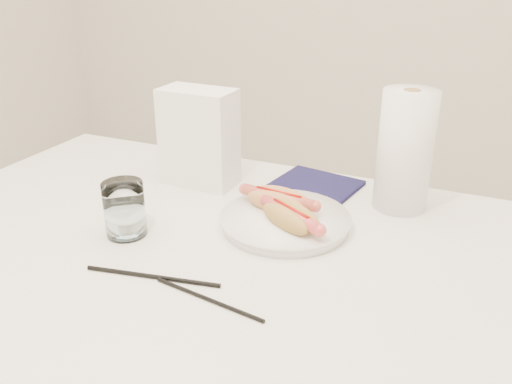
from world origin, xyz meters
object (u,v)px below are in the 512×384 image
at_px(hotdog_left, 279,200).
at_px(paper_towel_roll, 405,151).
at_px(table, 204,268).
at_px(plate, 285,222).
at_px(water_glass, 125,209).
at_px(hotdog_right, 291,217).
at_px(napkin_box, 199,138).

xyz_separation_m(hotdog_left, paper_towel_roll, (0.20, 0.15, 0.08)).
bearing_deg(table, plate, 42.26).
xyz_separation_m(plate, water_glass, (-0.25, -0.14, 0.04)).
bearing_deg(table, paper_towel_roll, 43.72).
relative_size(table, water_glass, 11.93).
xyz_separation_m(plate, hotdog_left, (-0.02, 0.03, 0.03)).
bearing_deg(paper_towel_roll, hotdog_left, -143.26).
distance_m(table, hotdog_right, 0.19).
height_order(napkin_box, paper_towel_roll, paper_towel_roll).
relative_size(hotdog_left, napkin_box, 0.73).
relative_size(napkin_box, paper_towel_roll, 0.89).
bearing_deg(plate, table, -137.74).
height_order(plate, hotdog_left, hotdog_left).
xyz_separation_m(hotdog_left, water_glass, (-0.23, -0.17, 0.01)).
height_order(plate, napkin_box, napkin_box).
height_order(hotdog_right, napkin_box, napkin_box).
relative_size(plate, hotdog_right, 1.65).
relative_size(hotdog_right, paper_towel_roll, 0.60).
height_order(water_glass, napkin_box, napkin_box).
bearing_deg(paper_towel_roll, plate, -135.36).
bearing_deg(napkin_box, paper_towel_roll, 9.15).
bearing_deg(hotdog_right, water_glass, -127.96).
relative_size(hotdog_right, water_glass, 1.40).
height_order(hotdog_right, paper_towel_roll, paper_towel_roll).
xyz_separation_m(table, hotdog_right, (0.14, 0.08, 0.10)).
relative_size(plate, water_glass, 2.32).
bearing_deg(napkin_box, water_glass, -89.51).
bearing_deg(table, hotdog_left, 54.59).
height_order(table, hotdog_right, hotdog_right).
distance_m(hotdog_right, paper_towel_roll, 0.27).
relative_size(table, napkin_box, 5.73).
bearing_deg(paper_towel_roll, table, -136.28).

